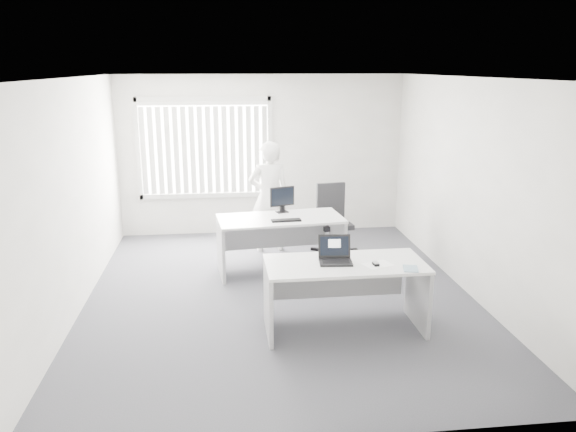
{
  "coord_description": "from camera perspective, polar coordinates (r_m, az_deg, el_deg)",
  "views": [
    {
      "loc": [
        -0.7,
        -6.86,
        2.93
      ],
      "look_at": [
        0.13,
        0.15,
        1.04
      ],
      "focal_mm": 35.0,
      "sensor_mm": 36.0,
      "label": 1
    }
  ],
  "objects": [
    {
      "name": "desk_far",
      "position": [
        8.16,
        -0.77,
        -1.69
      ],
      "size": [
        1.86,
        1.02,
        0.82
      ],
      "rotation": [
        0.0,
        0.0,
        0.1
      ],
      "color": "silver",
      "rests_on": "ground"
    },
    {
      "name": "wall_left",
      "position": [
        7.25,
        -20.93,
        1.8
      ],
      "size": [
        0.02,
        6.0,
        2.8
      ],
      "primitive_type": "cube",
      "color": "silver",
      "rests_on": "ground"
    },
    {
      "name": "desk_near",
      "position": [
        6.39,
        5.79,
        -6.65
      ],
      "size": [
        1.78,
        0.84,
        0.81
      ],
      "rotation": [
        0.0,
        0.0,
        0.0
      ],
      "color": "silver",
      "rests_on": "ground"
    },
    {
      "name": "blinds",
      "position": [
        9.87,
        -8.45,
        6.61
      ],
      "size": [
        2.2,
        0.1,
        1.5
      ],
      "primitive_type": null,
      "color": "silver",
      "rests_on": "wall_back"
    },
    {
      "name": "ceiling",
      "position": [
        6.9,
        -0.92,
        13.9
      ],
      "size": [
        5.0,
        6.0,
        0.02
      ],
      "primitive_type": "cube",
      "color": "silver",
      "rests_on": "wall_back"
    },
    {
      "name": "mouse",
      "position": [
        6.26,
        8.9,
        -4.79
      ],
      "size": [
        0.07,
        0.1,
        0.04
      ],
      "primitive_type": null,
      "rotation": [
        0.0,
        0.0,
        0.11
      ],
      "color": "#B0AFB2",
      "rests_on": "paper_sheet"
    },
    {
      "name": "ground",
      "position": [
        7.49,
        -0.83,
        -8.04
      ],
      "size": [
        6.0,
        6.0,
        0.0
      ],
      "primitive_type": "plane",
      "color": "#4F4E56",
      "rests_on": "ground"
    },
    {
      "name": "keyboard",
      "position": [
        7.91,
        -0.19,
        -0.44
      ],
      "size": [
        0.43,
        0.16,
        0.02
      ],
      "primitive_type": "cube",
      "rotation": [
        0.0,
        0.0,
        0.06
      ],
      "color": "black",
      "rests_on": "desk_far"
    },
    {
      "name": "paper_sheet",
      "position": [
        6.3,
        9.12,
        -4.88
      ],
      "size": [
        0.36,
        0.31,
        0.0
      ],
      "primitive_type": "cube",
      "rotation": [
        0.0,
        0.0,
        0.36
      ],
      "color": "white",
      "rests_on": "desk_near"
    },
    {
      "name": "person",
      "position": [
        9.01,
        -1.92,
        1.96
      ],
      "size": [
        0.69,
        0.48,
        1.8
      ],
      "primitive_type": "imported",
      "rotation": [
        0.0,
        0.0,
        3.21
      ],
      "color": "silver",
      "rests_on": "ground"
    },
    {
      "name": "wall_front",
      "position": [
        4.21,
        3.34,
        -6.37
      ],
      "size": [
        5.0,
        0.02,
        2.8
      ],
      "primitive_type": "cube",
      "color": "silver",
      "rests_on": "ground"
    },
    {
      "name": "monitor",
      "position": [
        8.34,
        -0.6,
        1.67
      ],
      "size": [
        0.4,
        0.23,
        0.39
      ],
      "primitive_type": null,
      "rotation": [
        0.0,
        0.0,
        0.32
      ],
      "color": "black",
      "rests_on": "desk_far"
    },
    {
      "name": "office_chair",
      "position": [
        9.04,
        4.64,
        -1.66
      ],
      "size": [
        0.72,
        0.72,
        1.12
      ],
      "rotation": [
        0.0,
        0.0,
        0.14
      ],
      "color": "black",
      "rests_on": "ground"
    },
    {
      "name": "wall_back",
      "position": [
        10.0,
        -2.65,
        6.17
      ],
      "size": [
        5.0,
        0.02,
        2.8
      ],
      "primitive_type": "cube",
      "color": "silver",
      "rests_on": "ground"
    },
    {
      "name": "laptop",
      "position": [
        6.23,
        4.89,
        -3.57
      ],
      "size": [
        0.39,
        0.35,
        0.28
      ],
      "primitive_type": null,
      "rotation": [
        0.0,
        0.0,
        -0.09
      ],
      "color": "black",
      "rests_on": "desk_near"
    },
    {
      "name": "wall_right",
      "position": [
        7.72,
        17.93,
        2.82
      ],
      "size": [
        0.02,
        6.0,
        2.8
      ],
      "primitive_type": "cube",
      "color": "silver",
      "rests_on": "ground"
    },
    {
      "name": "window",
      "position": [
        9.92,
        -8.45,
        6.83
      ],
      "size": [
        2.32,
        0.06,
        1.76
      ],
      "primitive_type": "cube",
      "color": "beige",
      "rests_on": "wall_back"
    },
    {
      "name": "booklet",
      "position": [
        6.22,
        12.35,
        -5.24
      ],
      "size": [
        0.2,
        0.25,
        0.01
      ],
      "primitive_type": "cube",
      "rotation": [
        0.0,
        0.0,
        -0.24
      ],
      "color": "silver",
      "rests_on": "desk_near"
    }
  ]
}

